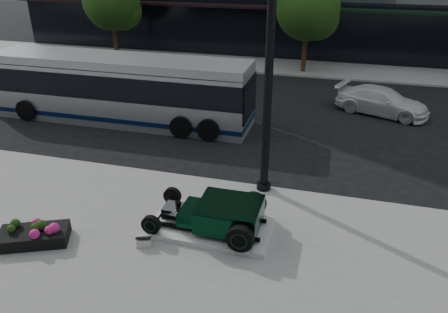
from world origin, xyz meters
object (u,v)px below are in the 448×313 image
(transit_bus, at_px, (120,88))
(lamppost, at_px, (269,72))
(hot_rod, at_px, (222,214))
(white_sedan, at_px, (382,101))
(flower_planter, at_px, (34,235))

(transit_bus, bearing_deg, lamppost, -32.36)
(hot_rod, relative_size, white_sedan, 0.74)
(transit_bus, bearing_deg, white_sedan, 18.93)
(flower_planter, relative_size, white_sedan, 0.46)
(flower_planter, bearing_deg, transit_bus, 102.91)
(hot_rod, xyz_separation_m, lamppost, (0.67, 2.66, 3.34))
(hot_rod, distance_m, transit_bus, 10.20)
(lamppost, relative_size, transit_bus, 0.70)
(hot_rod, xyz_separation_m, transit_bus, (-6.90, 7.46, 0.79))
(white_sedan, bearing_deg, lamppost, 174.51)
(flower_planter, bearing_deg, lamppost, 39.40)
(lamppost, height_order, flower_planter, lamppost)
(hot_rod, xyz_separation_m, white_sedan, (4.73, 11.45, -0.07))
(lamppost, bearing_deg, hot_rod, -104.21)
(lamppost, xyz_separation_m, flower_planter, (-5.45, -4.48, -3.71))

